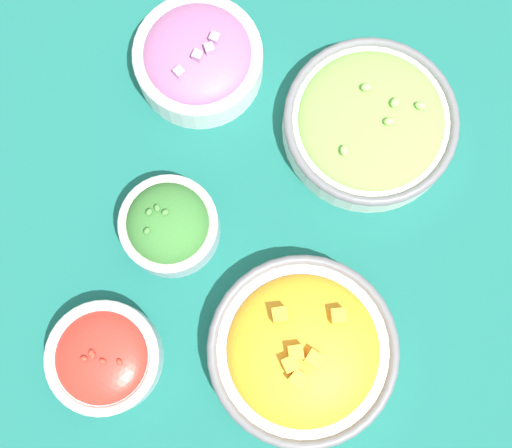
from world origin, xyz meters
The scene contains 6 objects.
ground_plane centered at (0.00, 0.00, 0.00)m, with size 3.00×3.00×0.00m, color #196056.
bowl_squash centered at (0.14, 0.09, 0.04)m, with size 0.23×0.23×0.10m.
bowl_broccoli centered at (0.03, -0.10, 0.04)m, with size 0.12×0.12×0.09m.
bowl_lettuce centered at (-0.16, 0.11, 0.03)m, with size 0.22×0.22×0.07m.
bowl_red_onion centered at (-0.19, -0.12, 0.04)m, with size 0.17×0.17×0.08m.
bowl_cherry_tomatoes centered at (0.20, -0.14, 0.03)m, with size 0.14×0.14×0.06m.
Camera 1 is at (0.16, 0.04, 0.90)m, focal length 50.00 mm.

